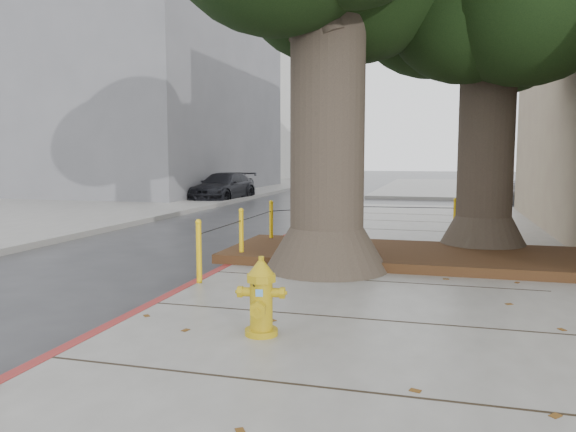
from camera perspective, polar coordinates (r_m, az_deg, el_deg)
name	(u,v)px	position (r m, az deg, el deg)	size (l,w,h in m)	color
ground	(306,327)	(6.75, 1.79, -11.19)	(140.00, 140.00, 0.00)	#28282B
sidewalk_far	(519,188)	(36.60, 22.45, 2.64)	(16.00, 20.00, 0.15)	slate
curb_red	(226,270)	(9.64, -6.32, -5.49)	(0.14, 26.00, 0.16)	maroon
planter_bed	(405,255)	(10.34, 11.81, -3.91)	(6.40, 2.60, 0.16)	black
building_far_grey	(136,83)	(32.98, -15.17, 12.87)	(12.00, 16.00, 12.00)	slate
building_far_white	(244,98)	(54.78, -4.53, 11.86)	(12.00, 18.00, 15.00)	silver
bollard_ring	(315,225)	(10.99, 2.78, -0.92)	(3.79, 5.39, 0.95)	yellow
fire_hydrant	(261,297)	(5.87, -2.75, -8.22)	(0.44, 0.41, 0.83)	gold
car_silver	(540,190)	(25.32, 24.23, 2.40)	(1.42, 3.52, 1.20)	#A1A1A6
car_dark	(223,187)	(25.40, -6.59, 2.97)	(1.76, 4.32, 1.25)	black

